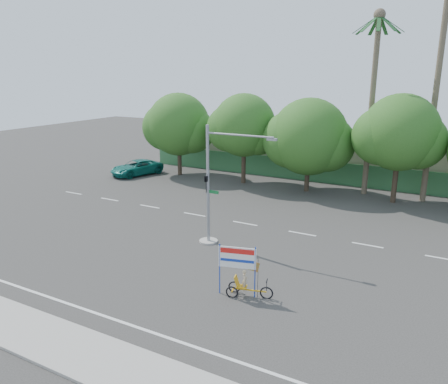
% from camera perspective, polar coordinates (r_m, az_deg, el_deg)
% --- Properties ---
extents(ground, '(120.00, 120.00, 0.00)m').
position_cam_1_polar(ground, '(22.04, -1.69, -11.10)').
color(ground, '#33302D').
rests_on(ground, ground).
extents(sidewalk_near, '(50.00, 2.40, 0.12)m').
position_cam_1_polar(sidewalk_near, '(16.90, -15.43, -20.59)').
color(sidewalk_near, gray).
rests_on(sidewalk_near, ground).
extents(fence, '(38.00, 0.08, 2.00)m').
position_cam_1_polar(fence, '(40.76, 13.64, 2.46)').
color(fence, '#336B3D').
rests_on(fence, ground).
extents(building_left, '(12.00, 8.00, 4.00)m').
position_cam_1_polar(building_left, '(48.07, 3.54, 6.01)').
color(building_left, '#B8A893').
rests_on(building_left, ground).
extents(building_right, '(14.00, 8.00, 3.60)m').
position_cam_1_polar(building_right, '(43.82, 25.42, 3.35)').
color(building_right, '#B8A893').
rests_on(building_right, ground).
extents(tree_far_left, '(7.14, 6.00, 7.96)m').
position_cam_1_polar(tree_far_left, '(42.76, -6.00, 8.53)').
color(tree_far_left, '#473828').
rests_on(tree_far_left, ground).
extents(tree_left, '(6.66, 5.60, 8.07)m').
position_cam_1_polar(tree_left, '(39.23, 2.57, 8.41)').
color(tree_left, '#473828').
rests_on(tree_left, ground).
extents(tree_center, '(7.62, 6.40, 7.85)m').
position_cam_1_polar(tree_center, '(37.11, 10.97, 6.82)').
color(tree_center, '#473828').
rests_on(tree_center, ground).
extents(tree_right, '(6.90, 5.80, 8.36)m').
position_cam_1_polar(tree_right, '(35.56, 21.91, 6.89)').
color(tree_right, '#473828').
rests_on(tree_right, ground).
extents(palm_tall, '(3.73, 3.79, 17.45)m').
position_cam_1_polar(palm_tall, '(36.59, 26.33, 14.88)').
color(palm_tall, '#70604C').
rests_on(palm_tall, ground).
extents(palm_short, '(3.73, 3.79, 14.45)m').
position_cam_1_polar(palm_short, '(37.11, 18.93, 13.11)').
color(palm_short, '#70604C').
rests_on(palm_short, ground).
extents(traffic_signal, '(4.72, 1.10, 7.00)m').
position_cam_1_polar(traffic_signal, '(25.24, -1.52, -0.50)').
color(traffic_signal, gray).
rests_on(traffic_signal, ground).
extents(trike_billboard, '(2.45, 0.94, 2.47)m').
position_cam_1_polar(trike_billboard, '(19.98, 2.41, -10.87)').
color(trike_billboard, black).
rests_on(trike_billboard, ground).
extents(pickup_truck, '(3.92, 5.71, 1.45)m').
position_cam_1_polar(pickup_truck, '(43.89, -11.34, 3.14)').
color(pickup_truck, '#0F695B').
rests_on(pickup_truck, ground).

